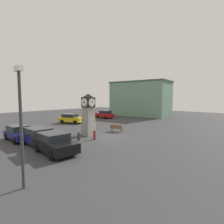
{
  "coord_description": "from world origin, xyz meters",
  "views": [
    {
      "loc": [
        12.44,
        -14.12,
        4.38
      ],
      "look_at": [
        -0.98,
        1.7,
        2.61
      ],
      "focal_mm": 28.0,
      "sensor_mm": 36.0,
      "label": 1
    }
  ],
  "objects_px": {
    "car_near_tower": "(39,136)",
    "car_far_lot": "(105,114)",
    "car_navy_sedan": "(19,133)",
    "street_lamp_near_road": "(21,119)",
    "bollard_near_tower": "(94,135)",
    "car_by_building": "(55,143)",
    "bench": "(116,128)",
    "bollard_mid_row": "(79,136)",
    "car_end_of_row": "(71,118)",
    "clock_tower": "(88,115)",
    "bollard_end_row": "(51,136)",
    "bollard_far_row": "(63,136)"
  },
  "relations": [
    {
      "from": "car_near_tower",
      "to": "car_far_lot",
      "type": "xyz_separation_m",
      "value": [
        -9.35,
        18.92,
        0.02
      ]
    },
    {
      "from": "car_navy_sedan",
      "to": "street_lamp_near_road",
      "type": "relative_size",
      "value": 0.7
    },
    {
      "from": "bollard_near_tower",
      "to": "car_far_lot",
      "type": "height_order",
      "value": "car_far_lot"
    },
    {
      "from": "bollard_near_tower",
      "to": "car_by_building",
      "type": "height_order",
      "value": "car_by_building"
    },
    {
      "from": "bench",
      "to": "street_lamp_near_road",
      "type": "bearing_deg",
      "value": -68.92
    },
    {
      "from": "car_by_building",
      "to": "street_lamp_near_road",
      "type": "height_order",
      "value": "street_lamp_near_road"
    },
    {
      "from": "car_far_lot",
      "to": "bollard_mid_row",
      "type": "bearing_deg",
      "value": -55.26
    },
    {
      "from": "car_end_of_row",
      "to": "bollard_mid_row",
      "type": "bearing_deg",
      "value": -33.11
    },
    {
      "from": "bollard_mid_row",
      "to": "car_by_building",
      "type": "height_order",
      "value": "car_by_building"
    },
    {
      "from": "car_by_building",
      "to": "car_far_lot",
      "type": "height_order",
      "value": "car_far_lot"
    },
    {
      "from": "clock_tower",
      "to": "car_near_tower",
      "type": "height_order",
      "value": "clock_tower"
    },
    {
      "from": "car_near_tower",
      "to": "bollard_end_row",
      "type": "bearing_deg",
      "value": 107.36
    },
    {
      "from": "bollard_mid_row",
      "to": "car_near_tower",
      "type": "height_order",
      "value": "car_near_tower"
    },
    {
      "from": "bollard_near_tower",
      "to": "street_lamp_near_road",
      "type": "bearing_deg",
      "value": -63.84
    },
    {
      "from": "bollard_far_row",
      "to": "car_navy_sedan",
      "type": "height_order",
      "value": "car_navy_sedan"
    },
    {
      "from": "street_lamp_near_road",
      "to": "bollard_near_tower",
      "type": "bearing_deg",
      "value": 116.16
    },
    {
      "from": "bollard_near_tower",
      "to": "street_lamp_near_road",
      "type": "xyz_separation_m",
      "value": [
        4.41,
        -8.97,
        2.89
      ]
    },
    {
      "from": "car_by_building",
      "to": "car_far_lot",
      "type": "distance_m",
      "value": 22.98
    },
    {
      "from": "bollard_near_tower",
      "to": "bollard_far_row",
      "type": "distance_m",
      "value": 3.14
    },
    {
      "from": "bollard_mid_row",
      "to": "bollard_end_row",
      "type": "bearing_deg",
      "value": -134.44
    },
    {
      "from": "clock_tower",
      "to": "bollard_near_tower",
      "type": "height_order",
      "value": "clock_tower"
    },
    {
      "from": "clock_tower",
      "to": "bench",
      "type": "distance_m",
      "value": 4.28
    },
    {
      "from": "bollard_end_row",
      "to": "car_end_of_row",
      "type": "xyz_separation_m",
      "value": [
        -8.52,
        8.7,
        0.32
      ]
    },
    {
      "from": "car_near_tower",
      "to": "car_far_lot",
      "type": "distance_m",
      "value": 21.11
    },
    {
      "from": "bollard_far_row",
      "to": "car_end_of_row",
      "type": "bearing_deg",
      "value": 139.78
    },
    {
      "from": "bollard_far_row",
      "to": "car_end_of_row",
      "type": "relative_size",
      "value": 0.22
    },
    {
      "from": "street_lamp_near_road",
      "to": "clock_tower",
      "type": "bearing_deg",
      "value": 122.79
    },
    {
      "from": "bollard_far_row",
      "to": "street_lamp_near_road",
      "type": "xyz_separation_m",
      "value": [
        6.48,
        -6.61,
        2.88
      ]
    },
    {
      "from": "bollard_end_row",
      "to": "car_end_of_row",
      "type": "relative_size",
      "value": 0.21
    },
    {
      "from": "bollard_far_row",
      "to": "car_navy_sedan",
      "type": "distance_m",
      "value": 4.58
    },
    {
      "from": "bollard_far_row",
      "to": "bollard_mid_row",
      "type": "bearing_deg",
      "value": 42.35
    },
    {
      "from": "bollard_end_row",
      "to": "car_navy_sedan",
      "type": "height_order",
      "value": "car_navy_sedan"
    },
    {
      "from": "bollard_near_tower",
      "to": "car_near_tower",
      "type": "relative_size",
      "value": 0.21
    },
    {
      "from": "bollard_mid_row",
      "to": "car_end_of_row",
      "type": "xyz_separation_m",
      "value": [
        -10.4,
        6.78,
        0.36
      ]
    },
    {
      "from": "car_far_lot",
      "to": "bench",
      "type": "height_order",
      "value": "car_far_lot"
    },
    {
      "from": "car_navy_sedan",
      "to": "car_by_building",
      "type": "height_order",
      "value": "car_by_building"
    },
    {
      "from": "bollard_mid_row",
      "to": "car_near_tower",
      "type": "bearing_deg",
      "value": -112.86
    },
    {
      "from": "car_by_building",
      "to": "car_far_lot",
      "type": "bearing_deg",
      "value": 122.93
    },
    {
      "from": "bollard_far_row",
      "to": "car_near_tower",
      "type": "distance_m",
      "value": 2.37
    },
    {
      "from": "bollard_far_row",
      "to": "bench",
      "type": "relative_size",
      "value": 0.59
    },
    {
      "from": "car_by_building",
      "to": "bench",
      "type": "relative_size",
      "value": 2.57
    },
    {
      "from": "bollard_near_tower",
      "to": "car_navy_sedan",
      "type": "height_order",
      "value": "car_navy_sedan"
    },
    {
      "from": "bollard_far_row",
      "to": "street_lamp_near_road",
      "type": "relative_size",
      "value": 0.17
    },
    {
      "from": "bollard_near_tower",
      "to": "street_lamp_near_road",
      "type": "relative_size",
      "value": 0.17
    },
    {
      "from": "car_far_lot",
      "to": "bollard_far_row",
      "type": "bearing_deg",
      "value": -59.86
    },
    {
      "from": "bollard_near_tower",
      "to": "street_lamp_near_road",
      "type": "distance_m",
      "value": 10.4
    },
    {
      "from": "bollard_end_row",
      "to": "car_near_tower",
      "type": "relative_size",
      "value": 0.21
    },
    {
      "from": "car_by_building",
      "to": "car_end_of_row",
      "type": "relative_size",
      "value": 0.97
    },
    {
      "from": "bollard_end_row",
      "to": "car_end_of_row",
      "type": "distance_m",
      "value": 12.18
    },
    {
      "from": "car_near_tower",
      "to": "street_lamp_near_road",
      "type": "distance_m",
      "value": 8.4
    }
  ]
}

